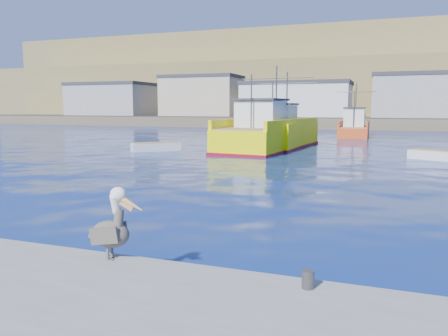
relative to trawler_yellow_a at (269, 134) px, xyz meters
The scene contains 9 objects.
ground 24.92m from the trawler_yellow_a, 79.52° to the right, with size 260.00×260.00×0.00m, color #071452.
dock_bollards 28.35m from the trawler_yellow_a, 79.58° to the right, with size 36.20×0.20×0.30m.
far_shore 85.20m from the trawler_yellow_a, 86.94° to the left, with size 200.00×81.00×24.00m.
trawler_yellow_a is the anchor object (origin of this frame).
trawler_yellow_b 2.45m from the trawler_yellow_a, 76.34° to the left, with size 5.20×11.18×6.47m.
boat_orange 18.29m from the trawler_yellow_a, 71.82° to the left, with size 4.36×8.30×6.08m.
skiff_left 9.15m from the trawler_yellow_a, 148.66° to the right, with size 3.63×3.38×0.80m.
skiff_mid 12.72m from the trawler_yellow_a, 17.62° to the right, with size 3.69×2.71×0.77m.
pelican 28.00m from the trawler_yellow_a, 82.20° to the right, with size 1.14×0.54×1.40m.
Camera 1 is at (3.97, -10.11, 3.38)m, focal length 35.00 mm.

